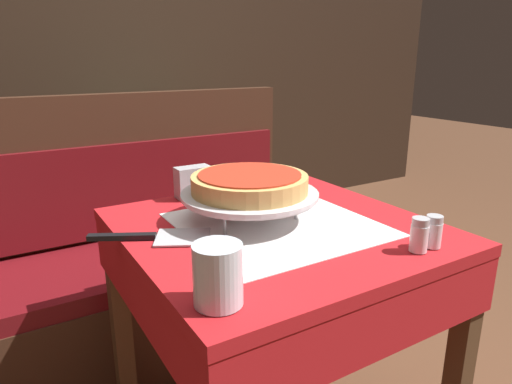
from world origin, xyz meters
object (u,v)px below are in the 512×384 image
Objects in this scene: booth_bench at (133,290)px; pizza_server at (157,237)px; deep_dish_pizza at (250,183)px; salt_shaker at (419,235)px; napkin_holder at (193,182)px; pepper_shaker at (433,232)px; condiment_caddy at (156,119)px; pizza_pan_stand at (250,196)px; dining_table_front at (276,264)px; dining_table_rear at (163,147)px; water_glass_near at (218,275)px.

pizza_server is at bearing -99.10° from booth_bench.
booth_bench is at bearing 80.90° from pizza_server.
deep_dish_pizza is 0.41m from salt_shaker.
deep_dish_pizza is at bearing -80.02° from napkin_holder.
deep_dish_pizza reaches higher than pepper_shaker.
condiment_caddy is (0.33, 1.62, -0.05)m from deep_dish_pizza.
condiment_caddy reaches higher than pepper_shaker.
pizza_pan_stand is 1.65m from condiment_caddy.
pepper_shaker is at bearing -64.00° from napkin_holder.
napkin_holder reaches higher than salt_shaker.
deep_dish_pizza reaches higher than pizza_server.
dining_table_front is 0.19m from pizza_pan_stand.
napkin_holder reaches higher than pizza_pan_stand.
napkin_holder is at bearing -105.14° from condiment_caddy.
water_glass_near is (-0.59, -1.89, 0.16)m from dining_table_rear.
dining_table_front is 0.38m from pepper_shaker.
booth_bench is at bearing 109.15° from salt_shaker.
deep_dish_pizza is 2.87× the size of napkin_holder.
condiment_caddy is at bearing 80.31° from dining_table_front.
dining_table_front is at bearing 119.69° from salt_shaker.
pepper_shaker is (0.21, -0.29, 0.14)m from dining_table_front.
dining_table_front is at bearing 41.92° from water_glass_near.
dining_table_rear is 7.71× the size of napkin_holder.
pizza_pan_stand is (-0.04, 0.06, 0.17)m from dining_table_front.
dining_table_front is 0.36m from napkin_holder.
pizza_server is at bearing -179.89° from pizza_pan_stand.
pepper_shaker is (-0.09, -1.92, 0.14)m from dining_table_rear.
deep_dish_pizza is 4.08× the size of pepper_shaker.
dining_table_rear reaches higher than dining_table_front.
dining_table_front is at bearing -74.98° from napkin_holder.
pizza_server is at bearing 167.51° from dining_table_front.
pizza_server is (-0.10, -0.64, 0.46)m from booth_bench.
napkin_holder reaches higher than dining_table_rear.
dining_table_front is 0.31m from pizza_server.
pepper_shaker is at bearing -54.04° from dining_table_front.
pizza_pan_stand is 0.25m from pizza_server.
deep_dish_pizza is 3.91× the size of salt_shaker.
pizza_server is 0.32m from napkin_holder.
salt_shaker is (0.45, -0.03, -0.02)m from water_glass_near.
pizza_server is (-0.58, -1.56, 0.11)m from dining_table_rear.
booth_bench is 20.69× the size of pepper_shaker.
booth_bench is 8.85× the size of condiment_caddy.
dining_table_rear is 1.92m from pepper_shaker.
napkin_holder reaches higher than pizza_server.
dining_table_rear is at bearing 87.32° from pepper_shaker.
pizza_pan_stand is 4.84× the size of pepper_shaker.
napkin_holder is (-0.25, 0.60, 0.01)m from salt_shaker.
condiment_caddy reaches higher than napkin_holder.
dining_table_rear is 1.67m from pizza_server.
deep_dish_pizza is at bearing -77.65° from booth_bench.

